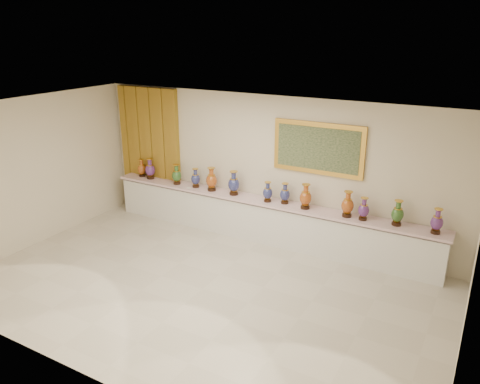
% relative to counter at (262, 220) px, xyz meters
% --- Properties ---
extents(ground, '(8.00, 8.00, 0.00)m').
position_rel_counter_xyz_m(ground, '(0.00, -2.27, -0.44)').
color(ground, beige).
rests_on(ground, ground).
extents(room, '(8.00, 8.00, 8.00)m').
position_rel_counter_xyz_m(room, '(-2.37, 0.17, 1.15)').
color(room, beige).
rests_on(room, ground).
extents(counter, '(7.28, 0.48, 0.90)m').
position_rel_counter_xyz_m(counter, '(0.00, 0.00, 0.00)').
color(counter, white).
rests_on(counter, ground).
extents(vase_0, '(0.22, 0.22, 0.42)m').
position_rel_counter_xyz_m(vase_0, '(-3.20, 0.01, 0.65)').
color(vase_0, black).
rests_on(vase_0, counter).
extents(vase_1, '(0.28, 0.28, 0.48)m').
position_rel_counter_xyz_m(vase_1, '(-2.92, -0.02, 0.68)').
color(vase_1, black).
rests_on(vase_1, counter).
extents(vase_2, '(0.26, 0.26, 0.46)m').
position_rel_counter_xyz_m(vase_2, '(-2.14, -0.05, 0.67)').
color(vase_2, black).
rests_on(vase_2, counter).
extents(vase_3, '(0.25, 0.25, 0.43)m').
position_rel_counter_xyz_m(vase_3, '(-1.64, -0.02, 0.66)').
color(vase_3, black).
rests_on(vase_3, counter).
extents(vase_4, '(0.30, 0.30, 0.51)m').
position_rel_counter_xyz_m(vase_4, '(-1.22, -0.03, 0.69)').
color(vase_4, black).
rests_on(vase_4, counter).
extents(vase_5, '(0.31, 0.31, 0.52)m').
position_rel_counter_xyz_m(vase_5, '(-0.67, -0.03, 0.69)').
color(vase_5, black).
rests_on(vase_5, counter).
extents(vase_6, '(0.26, 0.26, 0.42)m').
position_rel_counter_xyz_m(vase_6, '(0.14, -0.06, 0.65)').
color(vase_6, black).
rests_on(vase_6, counter).
extents(vase_7, '(0.23, 0.23, 0.43)m').
position_rel_counter_xyz_m(vase_7, '(0.48, 0.02, 0.65)').
color(vase_7, black).
rests_on(vase_7, counter).
extents(vase_8, '(0.27, 0.27, 0.50)m').
position_rel_counter_xyz_m(vase_8, '(0.94, -0.04, 0.69)').
color(vase_8, black).
rests_on(vase_8, counter).
extents(vase_9, '(0.30, 0.30, 0.50)m').
position_rel_counter_xyz_m(vase_9, '(1.78, -0.05, 0.69)').
color(vase_9, black).
rests_on(vase_9, counter).
extents(vase_10, '(0.26, 0.26, 0.43)m').
position_rel_counter_xyz_m(vase_10, '(2.08, -0.05, 0.66)').
color(vase_10, black).
rests_on(vase_10, counter).
extents(vase_11, '(0.29, 0.29, 0.47)m').
position_rel_counter_xyz_m(vase_11, '(2.67, -0.00, 0.67)').
color(vase_11, black).
rests_on(vase_11, counter).
extents(vase_12, '(0.24, 0.24, 0.45)m').
position_rel_counter_xyz_m(vase_12, '(3.33, -0.04, 0.67)').
color(vase_12, black).
rests_on(vase_12, counter).
extents(label_card, '(0.10, 0.06, 0.00)m').
position_rel_counter_xyz_m(label_card, '(-1.75, -0.14, 0.47)').
color(label_card, white).
rests_on(label_card, counter).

